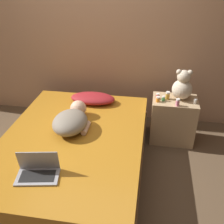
{
  "coord_description": "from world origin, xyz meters",
  "views": [
    {
      "loc": [
        0.76,
        -2.13,
        2.04
      ],
      "look_at": [
        0.37,
        0.26,
        0.64
      ],
      "focal_mm": 42.0,
      "sensor_mm": 36.0,
      "label": 1
    }
  ],
  "objects_px": {
    "laptop": "(38,171)",
    "bottle_green": "(163,99)",
    "bottle_pink": "(178,102)",
    "bottle_orange": "(158,99)",
    "bottle_amber": "(168,96)",
    "bottle_white": "(195,101)",
    "teddy_bear": "(182,86)",
    "bottle_red": "(158,96)",
    "person_lying": "(72,120)",
    "pillow": "(93,98)"
  },
  "relations": [
    {
      "from": "laptop",
      "to": "bottle_orange",
      "type": "distance_m",
      "value": 1.61
    },
    {
      "from": "pillow",
      "to": "bottle_pink",
      "type": "xyz_separation_m",
      "value": [
        1.04,
        -0.15,
        0.11
      ]
    },
    {
      "from": "bottle_red",
      "to": "person_lying",
      "type": "bearing_deg",
      "value": -146.41
    },
    {
      "from": "person_lying",
      "to": "bottle_red",
      "type": "xyz_separation_m",
      "value": [
        0.9,
        0.6,
        0.06
      ]
    },
    {
      "from": "bottle_pink",
      "to": "teddy_bear",
      "type": "bearing_deg",
      "value": 75.31
    },
    {
      "from": "person_lying",
      "to": "bottle_white",
      "type": "relative_size",
      "value": 10.76
    },
    {
      "from": "bottle_white",
      "to": "bottle_red",
      "type": "xyz_separation_m",
      "value": [
        -0.43,
        0.05,
        0.01
      ]
    },
    {
      "from": "bottle_white",
      "to": "teddy_bear",
      "type": "bearing_deg",
      "value": 144.28
    },
    {
      "from": "bottle_pink",
      "to": "bottle_red",
      "type": "distance_m",
      "value": 0.27
    },
    {
      "from": "laptop",
      "to": "bottle_green",
      "type": "xyz_separation_m",
      "value": [
        1.05,
        1.31,
        0.1
      ]
    },
    {
      "from": "bottle_red",
      "to": "bottle_orange",
      "type": "bearing_deg",
      "value": -87.49
    },
    {
      "from": "teddy_bear",
      "to": "bottle_red",
      "type": "relative_size",
      "value": 5.19
    },
    {
      "from": "person_lying",
      "to": "bottle_white",
      "type": "distance_m",
      "value": 1.45
    },
    {
      "from": "bottle_green",
      "to": "bottle_pink",
      "type": "bearing_deg",
      "value": -32.34
    },
    {
      "from": "bottle_green",
      "to": "bottle_orange",
      "type": "bearing_deg",
      "value": -151.96
    },
    {
      "from": "bottle_green",
      "to": "teddy_bear",
      "type": "bearing_deg",
      "value": 24.97
    },
    {
      "from": "bottle_pink",
      "to": "bottle_amber",
      "type": "distance_m",
      "value": 0.19
    },
    {
      "from": "pillow",
      "to": "teddy_bear",
      "type": "distance_m",
      "value": 1.12
    },
    {
      "from": "bottle_pink",
      "to": "pillow",
      "type": "bearing_deg",
      "value": 171.95
    },
    {
      "from": "person_lying",
      "to": "bottle_amber",
      "type": "bearing_deg",
      "value": 31.59
    },
    {
      "from": "laptop",
      "to": "bottle_amber",
      "type": "relative_size",
      "value": 3.93
    },
    {
      "from": "bottle_orange",
      "to": "bottle_pink",
      "type": "bearing_deg",
      "value": -16.47
    },
    {
      "from": "laptop",
      "to": "bottle_pink",
      "type": "height_order",
      "value": "laptop"
    },
    {
      "from": "pillow",
      "to": "bottle_pink",
      "type": "height_order",
      "value": "bottle_pink"
    },
    {
      "from": "laptop",
      "to": "bottle_white",
      "type": "xyz_separation_m",
      "value": [
        1.41,
        1.3,
        0.1
      ]
    },
    {
      "from": "bottle_white",
      "to": "laptop",
      "type": "bearing_deg",
      "value": -137.34
    },
    {
      "from": "person_lying",
      "to": "bottle_white",
      "type": "bearing_deg",
      "value": 22.81
    },
    {
      "from": "bottle_amber",
      "to": "person_lying",
      "type": "bearing_deg",
      "value": -148.95
    },
    {
      "from": "teddy_bear",
      "to": "bottle_white",
      "type": "bearing_deg",
      "value": -35.72
    },
    {
      "from": "laptop",
      "to": "bottle_red",
      "type": "distance_m",
      "value": 1.67
    },
    {
      "from": "bottle_orange",
      "to": "person_lying",
      "type": "bearing_deg",
      "value": -149.86
    },
    {
      "from": "bottle_amber",
      "to": "laptop",
      "type": "bearing_deg",
      "value": -128.66
    },
    {
      "from": "teddy_bear",
      "to": "bottle_orange",
      "type": "height_order",
      "value": "teddy_bear"
    },
    {
      "from": "laptop",
      "to": "teddy_bear",
      "type": "relative_size",
      "value": 1.03
    },
    {
      "from": "bottle_pink",
      "to": "bottle_orange",
      "type": "bearing_deg",
      "value": 163.53
    },
    {
      "from": "bottle_orange",
      "to": "laptop",
      "type": "bearing_deg",
      "value": -127.46
    },
    {
      "from": "laptop",
      "to": "bottle_amber",
      "type": "height_order",
      "value": "bottle_amber"
    },
    {
      "from": "person_lying",
      "to": "laptop",
      "type": "bearing_deg",
      "value": -95.05
    },
    {
      "from": "bottle_orange",
      "to": "bottle_amber",
      "type": "distance_m",
      "value": 0.14
    },
    {
      "from": "bottle_red",
      "to": "bottle_green",
      "type": "relative_size",
      "value": 1.16
    },
    {
      "from": "bottle_red",
      "to": "bottle_orange",
      "type": "distance_m",
      "value": 0.07
    },
    {
      "from": "bottle_green",
      "to": "laptop",
      "type": "bearing_deg",
      "value": -128.5
    },
    {
      "from": "bottle_green",
      "to": "person_lying",
      "type": "bearing_deg",
      "value": -150.0
    },
    {
      "from": "person_lying",
      "to": "pillow",
      "type": "bearing_deg",
      "value": 82.05
    },
    {
      "from": "bottle_pink",
      "to": "bottle_green",
      "type": "distance_m",
      "value": 0.19
    },
    {
      "from": "pillow",
      "to": "person_lying",
      "type": "bearing_deg",
      "value": -98.49
    },
    {
      "from": "teddy_bear",
      "to": "bottle_red",
      "type": "xyz_separation_m",
      "value": [
        -0.28,
        -0.06,
        -0.13
      ]
    },
    {
      "from": "laptop",
      "to": "bottle_red",
      "type": "height_order",
      "value": "laptop"
    },
    {
      "from": "teddy_bear",
      "to": "bottle_green",
      "type": "height_order",
      "value": "teddy_bear"
    },
    {
      "from": "bottle_green",
      "to": "bottle_red",
      "type": "bearing_deg",
      "value": 150.15
    }
  ]
}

